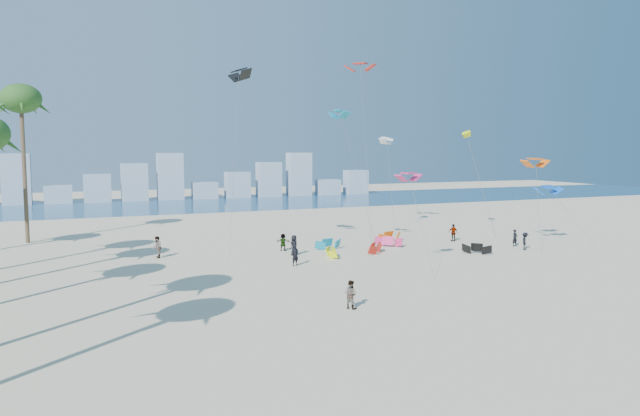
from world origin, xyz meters
name	(u,v)px	position (x,y,z in m)	size (l,w,h in m)	color
ground	(383,320)	(0.00, 0.00, 0.00)	(220.00, 220.00, 0.00)	beige
ocean	(172,205)	(0.00, 72.00, 0.01)	(220.00, 220.00, 0.00)	navy
kitesurfer_near	(295,255)	(0.84, 15.89, 0.86)	(0.63, 0.41, 1.73)	black
kitesurfer_mid	(350,294)	(-0.62, 2.80, 0.83)	(0.81, 0.63, 1.67)	gray
kitesurfers_far	(350,242)	(7.74, 20.42, 0.85)	(32.76, 9.90, 1.86)	black
grounded_kites	(381,244)	(10.91, 20.26, 0.43)	(14.33, 10.99, 0.95)	red
flying_kites	(405,122)	(14.20, 21.92, 11.77)	(33.31, 25.75, 18.54)	#DF3175
distant_skyline	(156,183)	(-1.19, 82.00, 3.09)	(85.00, 3.00, 8.40)	#9EADBF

